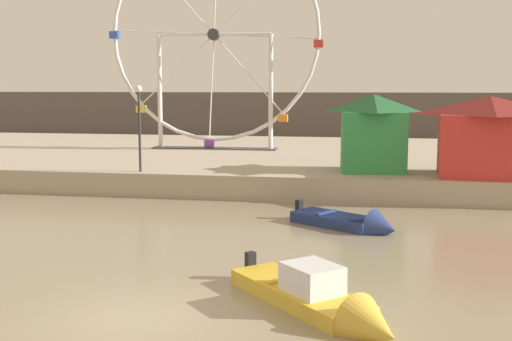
{
  "coord_description": "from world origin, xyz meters",
  "views": [
    {
      "loc": [
        4.83,
        -12.56,
        4.99
      ],
      "look_at": [
        1.12,
        8.15,
        2.19
      ],
      "focal_mm": 44.78,
      "sensor_mm": 36.0,
      "label": 1
    }
  ],
  "objects_px": {
    "motorboat_navy_blue": "(354,223)",
    "promenade_lamp_near": "(139,115)",
    "carnival_booth_red_striped": "(489,135)",
    "carnival_booth_green_kiosk": "(373,131)",
    "ferris_wheel_white_frame": "(214,38)",
    "motorboat_mustard_yellow": "(324,302)"
  },
  "relations": [
    {
      "from": "motorboat_navy_blue",
      "to": "ferris_wheel_white_frame",
      "type": "relative_size",
      "value": 0.3
    },
    {
      "from": "motorboat_mustard_yellow",
      "to": "motorboat_navy_blue",
      "type": "xyz_separation_m",
      "value": [
        0.42,
        8.65,
        -0.07
      ]
    },
    {
      "from": "ferris_wheel_white_frame",
      "to": "carnival_booth_red_striped",
      "type": "xyz_separation_m",
      "value": [
        14.55,
        -9.71,
        -4.98
      ]
    },
    {
      "from": "motorboat_navy_blue",
      "to": "promenade_lamp_near",
      "type": "xyz_separation_m",
      "value": [
        -9.83,
        5.38,
        3.43
      ]
    },
    {
      "from": "motorboat_mustard_yellow",
      "to": "carnival_booth_green_kiosk",
      "type": "relative_size",
      "value": 1.32
    },
    {
      "from": "motorboat_navy_blue",
      "to": "promenade_lamp_near",
      "type": "bearing_deg",
      "value": -175.24
    },
    {
      "from": "motorboat_navy_blue",
      "to": "carnival_booth_green_kiosk",
      "type": "height_order",
      "value": "carnival_booth_green_kiosk"
    },
    {
      "from": "ferris_wheel_white_frame",
      "to": "carnival_booth_red_striped",
      "type": "height_order",
      "value": "ferris_wheel_white_frame"
    },
    {
      "from": "promenade_lamp_near",
      "to": "carnival_booth_red_striped",
      "type": "bearing_deg",
      "value": 4.56
    },
    {
      "from": "carnival_booth_green_kiosk",
      "to": "promenade_lamp_near",
      "type": "distance_m",
      "value": 10.68
    },
    {
      "from": "carnival_booth_red_striped",
      "to": "promenade_lamp_near",
      "type": "relative_size",
      "value": 1.22
    },
    {
      "from": "carnival_booth_green_kiosk",
      "to": "motorboat_navy_blue",
      "type": "bearing_deg",
      "value": -99.1
    },
    {
      "from": "ferris_wheel_white_frame",
      "to": "promenade_lamp_near",
      "type": "xyz_separation_m",
      "value": [
        -0.81,
        -10.93,
        -4.22
      ]
    },
    {
      "from": "motorboat_navy_blue",
      "to": "carnival_booth_red_striped",
      "type": "distance_m",
      "value": 9.02
    },
    {
      "from": "ferris_wheel_white_frame",
      "to": "carnival_booth_green_kiosk",
      "type": "xyz_separation_m",
      "value": [
        9.64,
        -8.83,
        -4.95
      ]
    },
    {
      "from": "carnival_booth_red_striped",
      "to": "carnival_booth_green_kiosk",
      "type": "height_order",
      "value": "carnival_booth_green_kiosk"
    },
    {
      "from": "motorboat_navy_blue",
      "to": "ferris_wheel_white_frame",
      "type": "bearing_deg",
      "value": 152.39
    },
    {
      "from": "motorboat_mustard_yellow",
      "to": "motorboat_navy_blue",
      "type": "distance_m",
      "value": 8.66
    },
    {
      "from": "ferris_wheel_white_frame",
      "to": "carnival_booth_red_striped",
      "type": "relative_size",
      "value": 2.82
    },
    {
      "from": "carnival_booth_red_striped",
      "to": "promenade_lamp_near",
      "type": "bearing_deg",
      "value": -171.5
    },
    {
      "from": "motorboat_mustard_yellow",
      "to": "carnival_booth_red_striped",
      "type": "xyz_separation_m",
      "value": [
        5.96,
        15.25,
        2.6
      ]
    },
    {
      "from": "motorboat_navy_blue",
      "to": "motorboat_mustard_yellow",
      "type": "bearing_deg",
      "value": -59.34
    }
  ]
}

